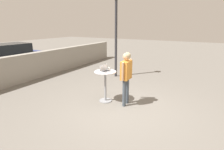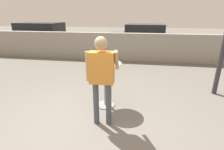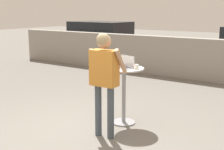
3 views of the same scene
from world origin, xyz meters
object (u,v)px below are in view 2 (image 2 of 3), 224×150
coffee_mug (116,62)px  parked_car_further_down (44,36)px  parked_car_near_street (142,36)px  cafe_table (105,77)px  standing_person (102,71)px  laptop (106,61)px

coffee_mug → parked_car_further_down: (-5.19, 6.05, -0.29)m
coffee_mug → parked_car_further_down: bearing=130.6°
coffee_mug → parked_car_near_street: size_ratio=0.03×
parked_car_near_street → parked_car_further_down: 5.85m
cafe_table → standing_person: 0.81m
coffee_mug → parked_car_further_down: 7.97m
parked_car_near_street → parked_car_further_down: (-5.75, -1.07, 0.03)m
coffee_mug → parked_car_near_street: parked_car_near_street is taller
coffee_mug → cafe_table: bearing=-176.8°
coffee_mug → standing_person: size_ratio=0.07×
cafe_table → coffee_mug: bearing=3.2°
laptop → parked_car_near_street: size_ratio=0.09×
cafe_table → coffee_mug: 0.44m
standing_person → parked_car_near_street: bearing=84.7°
laptop → parked_car_further_down: (-4.95, 6.05, -0.30)m
laptop → standing_person: bearing=-84.2°
cafe_table → parked_car_near_street: bearing=83.5°
cafe_table → parked_car_near_street: (0.81, 7.13, 0.05)m
cafe_table → parked_car_further_down: 7.82m
parked_car_near_street → parked_car_further_down: parked_car_further_down is taller
parked_car_further_down → laptop: bearing=-50.7°
coffee_mug → parked_car_near_street: bearing=85.4°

